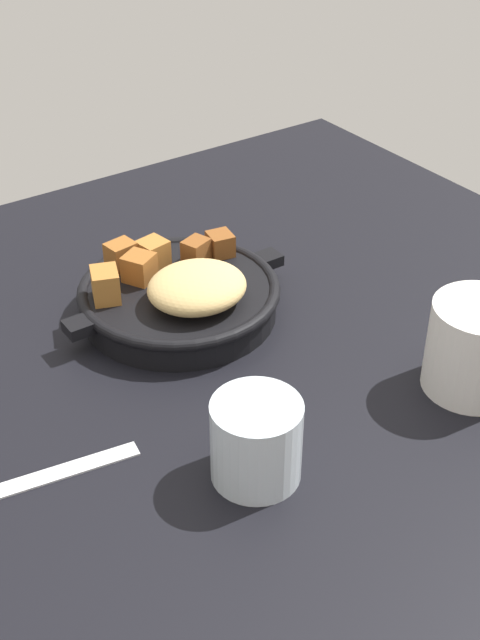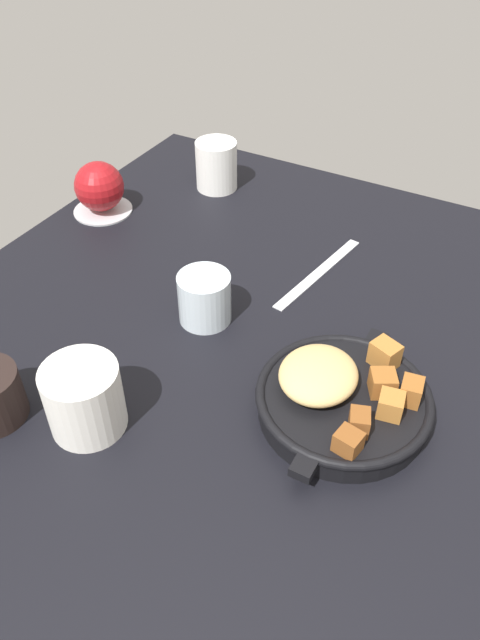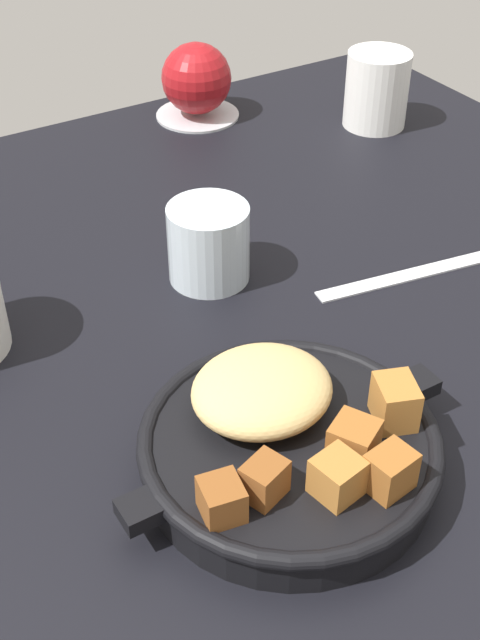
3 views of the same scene
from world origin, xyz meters
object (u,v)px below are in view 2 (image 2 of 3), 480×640
object	(u,v)px
water_glass_short	(205,298)
white_creamer_pitcher	(216,165)
red_apple	(99,186)
butter_knife	(316,272)
ceramic_mug_white	(84,398)
cast_iron_skillet	(342,397)

from	to	relation	value
water_glass_short	white_creamer_pitcher	xyz separation A→B (cm)	(32.60, 17.48, 0.84)
red_apple	butter_knife	world-z (taller)	red_apple
water_glass_short	white_creamer_pitcher	distance (cm)	37.00
butter_knife	ceramic_mug_white	bearing A→B (deg)	173.45
ceramic_mug_white	water_glass_short	size ratio (longest dim) A/B	1.20
cast_iron_skillet	butter_knife	world-z (taller)	cast_iron_skillet
water_glass_short	ceramic_mug_white	bearing A→B (deg)	175.17
cast_iron_skillet	butter_knife	size ratio (longest dim) A/B	1.14
cast_iron_skillet	water_glass_short	bearing A→B (deg)	73.29
water_glass_short	white_creamer_pitcher	bearing A→B (deg)	28.20
butter_knife	water_glass_short	world-z (taller)	water_glass_short
ceramic_mug_white	white_creamer_pitcher	bearing A→B (deg)	15.80
cast_iron_skillet	white_creamer_pitcher	size ratio (longest dim) A/B	2.83
red_apple	white_creamer_pitcher	xyz separation A→B (cm)	(16.89, -13.02, -0.41)
ceramic_mug_white	water_glass_short	bearing A→B (deg)	-4.83
red_apple	water_glass_short	distance (cm)	34.34
red_apple	white_creamer_pitcher	distance (cm)	21.33
cast_iron_skillet	water_glass_short	distance (cm)	23.74
ceramic_mug_white	red_apple	bearing A→B (deg)	36.85
white_creamer_pitcher	butter_knife	bearing A→B (deg)	-120.01
cast_iron_skillet	butter_knife	distance (cm)	27.65
ceramic_mug_white	white_creamer_pitcher	size ratio (longest dim) A/B	1.00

